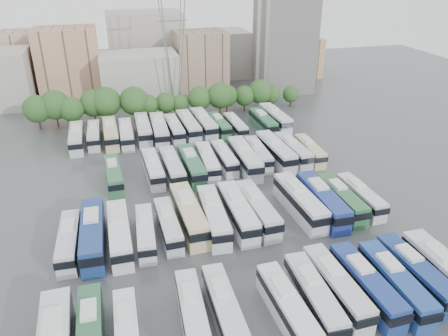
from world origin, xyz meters
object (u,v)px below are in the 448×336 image
object	(u,v)px
bus_r0_s1	(91,332)
bus_r2_s6	(192,165)
bus_r3_s1	(94,135)
bus_r3_s8	(204,123)
bus_r2_s8	(224,158)
bus_r3_s5	(159,130)
bus_r3_s4	(143,129)
bus_r0_s11	(395,283)
bus_r2_s13	(310,150)
bus_r1_s2	(120,233)
bus_r2_s12	(293,150)
bus_r1_s11	(322,200)
bus_r2_s4	(153,168)
bus_r1_s1	(93,234)
bus_r3_s3	(126,134)
bus_r1_s4	(168,225)
bus_r3_s9	(219,125)
bus_r2_s9	(245,158)
bus_r1_s6	(213,216)
bus_r2_s7	(208,161)
bus_r1_s0	(69,241)
bus_r2_s2	(114,175)
apartment_tower	(284,44)
bus_r0_s2	(127,335)
electricity_pylon	(173,32)
bus_r1_s8	(257,209)
bus_r0_s4	(193,314)
bus_r0_s13	(447,274)
bus_r0_s5	(224,308)
bus_r3_s2	(111,133)
bus_r1_s5	(189,214)
bus_r0_s7	(287,307)
bus_r2_s11	(275,151)
bus_r1_s12	(341,199)
bus_r3_s13	(275,118)
bus_r1_s13	(360,196)
bus_r0_s12	(415,273)
bus_r0_s8	(314,296)
bus_r3_s10	(235,126)
bus_r3_s6	(174,129)
bus_r2_s5	(172,167)
bus_r3_s7	(188,126)
bus_r3_s0	(76,138)
bus_r1_s7	(238,211)

from	to	relation	value
bus_r0_s1	bus_r2_s6	bearing A→B (deg)	63.59
bus_r3_s1	bus_r3_s8	distance (m)	23.15
bus_r2_s8	bus_r3_s5	xyz separation A→B (m)	(-9.81, 16.26, 0.37)
bus_r3_s4	bus_r0_s11	bearing A→B (deg)	-67.15
bus_r2_s8	bus_r2_s13	world-z (taller)	bus_r2_s8
bus_r1_s2	bus_r2_s6	distance (m)	22.34
bus_r2_s13	bus_r2_s12	bearing A→B (deg)	174.84
bus_r1_s11	bus_r2_s4	distance (m)	29.35
bus_r1_s1	bus_r3_s3	bearing A→B (deg)	80.46
bus_r1_s4	bus_r3_s9	world-z (taller)	bus_r1_s4
bus_r3_s4	bus_r2_s9	bearing A→B (deg)	-49.62
bus_r1_s6	bus_r2_s7	size ratio (longest dim) A/B	1.10
bus_r1_s0	bus_r2_s2	bearing A→B (deg)	72.37
apartment_tower	bus_r3_s5	bearing A→B (deg)	-143.63
bus_r0_s2	bus_r2_s7	world-z (taller)	bus_r2_s7
bus_r0_s2	bus_r1_s6	world-z (taller)	bus_r1_s6
bus_r0_s2	bus_r2_s13	distance (m)	51.68
electricity_pylon	bus_r1_s8	size ratio (longest dim) A/B	2.62
bus_r0_s4	bus_r0_s13	size ratio (longest dim) A/B	0.83
bus_r0_s5	bus_r2_s7	bearing A→B (deg)	80.00
bus_r0_s5	bus_r2_s13	world-z (taller)	bus_r0_s5
bus_r3_s2	bus_r1_s5	bearing A→B (deg)	-75.73
bus_r0_s7	bus_r2_s13	bearing A→B (deg)	59.33
bus_r2_s4	bus_r2_s11	bearing A→B (deg)	0.38
bus_r1_s11	bus_r1_s12	distance (m)	3.28
bus_r2_s8	bus_r3_s13	size ratio (longest dim) A/B	0.85
bus_r3_s2	bus_r1_s13	bearing A→B (deg)	-46.19
bus_r3_s2	bus_r3_s5	bearing A→B (deg)	-7.15
bus_r0_s12	bus_r2_s11	distance (m)	36.73
bus_r0_s1	bus_r2_s2	size ratio (longest dim) A/B	0.98
bus_r0_s13	bus_r3_s5	xyz separation A→B (m)	(-26.21, 54.44, 0.01)
bus_r2_s6	bus_r3_s1	world-z (taller)	bus_r2_s6
bus_r0_s8	bus_r3_s1	world-z (taller)	bus_r0_s8
bus_r0_s1	bus_r2_s9	size ratio (longest dim) A/B	0.83
bus_r0_s12	bus_r3_s10	size ratio (longest dim) A/B	1.11
bus_r1_s6	bus_r2_s13	size ratio (longest dim) A/B	1.19
bus_r3_s6	bus_r3_s8	size ratio (longest dim) A/B	0.89
bus_r2_s5	bus_r3_s7	distance (m)	20.14
bus_r1_s11	bus_r3_s0	size ratio (longest dim) A/B	1.11
bus_r1_s13	bus_r3_s1	bearing A→B (deg)	135.86
bus_r2_s9	bus_r3_s2	size ratio (longest dim) A/B	1.05
bus_r0_s7	bus_r3_s2	size ratio (longest dim) A/B	0.92
bus_r0_s2	bus_r0_s12	xyz separation A→B (m)	(33.01, 0.69, 0.20)
bus_r2_s12	bus_r3_s8	size ratio (longest dim) A/B	0.92
bus_r1_s12	bus_r1_s13	distance (m)	3.36
bus_r1_s12	bus_r3_s3	xyz separation A→B (m)	(-29.92, 35.52, 0.00)
bus_r1_s2	bus_r1_s13	distance (m)	36.36
bus_r2_s5	bus_r2_s6	bearing A→B (deg)	-5.71
bus_r1_s7	bus_r3_s13	size ratio (longest dim) A/B	0.99
bus_r1_s1	bus_r3_s10	size ratio (longest dim) A/B	1.24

